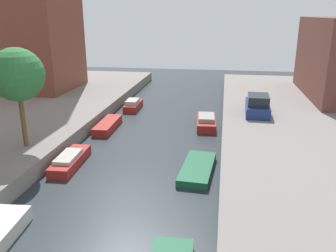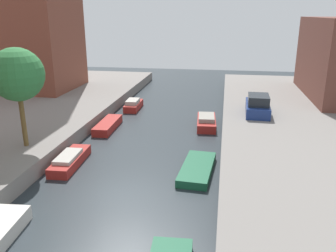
# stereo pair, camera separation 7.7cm
# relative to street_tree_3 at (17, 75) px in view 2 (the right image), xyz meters

# --- Properties ---
(ground_plane) EXTENTS (84.00, 84.00, 0.00)m
(ground_plane) POSITION_rel_street_tree_3_xyz_m (6.95, -3.29, -5.40)
(ground_plane) COLOR #232B30
(street_tree_3) EXTENTS (3.14, 3.14, 5.99)m
(street_tree_3) POSITION_rel_street_tree_3_xyz_m (0.00, 0.00, 0.00)
(street_tree_3) COLOR brown
(street_tree_3) RESTS_ON quay_left
(parked_car) EXTENTS (1.99, 4.26, 1.60)m
(parked_car) POSITION_rel_street_tree_3_xyz_m (14.68, 9.68, -3.73)
(parked_car) COLOR navy
(parked_car) RESTS_ON quay_right
(moored_boat_left_3) EXTENTS (1.42, 4.17, 0.78)m
(moored_boat_left_3) POSITION_rel_street_tree_3_xyz_m (2.93, -0.27, -5.06)
(moored_boat_left_3) COLOR maroon
(moored_boat_left_3) RESTS_ON ground_plane
(moored_boat_left_4) EXTENTS (1.33, 4.31, 0.62)m
(moored_boat_left_4) POSITION_rel_street_tree_3_xyz_m (2.92, 6.83, -5.09)
(moored_boat_left_4) COLOR maroon
(moored_boat_left_4) RESTS_ON ground_plane
(moored_boat_left_5) EXTENTS (1.32, 3.44, 0.99)m
(moored_boat_left_5) POSITION_rel_street_tree_3_xyz_m (3.40, 12.99, -4.98)
(moored_boat_left_5) COLOR maroon
(moored_boat_left_5) RESTS_ON ground_plane
(moored_boat_right_3) EXTENTS (2.00, 4.51, 0.45)m
(moored_boat_right_3) POSITION_rel_street_tree_3_xyz_m (10.64, -0.02, -5.17)
(moored_boat_right_3) COLOR #195638
(moored_boat_right_3) RESTS_ON ground_plane
(moored_boat_right_4) EXTENTS (1.72, 4.15, 0.97)m
(moored_boat_right_4) POSITION_rel_street_tree_3_xyz_m (10.64, 8.73, -4.98)
(moored_boat_right_4) COLOR maroon
(moored_boat_right_4) RESTS_ON ground_plane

